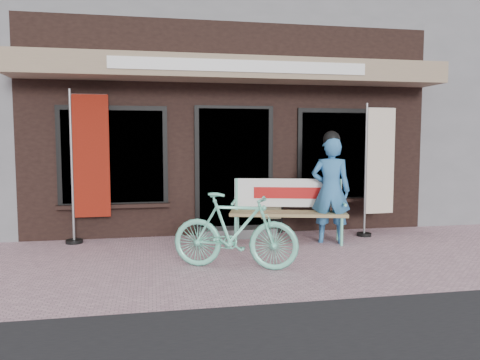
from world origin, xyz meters
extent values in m
plane|color=#C697A5|center=(0.00, 0.00, 0.00)|extent=(70.00, 70.00, 0.00)
cube|color=black|center=(0.00, 5.00, 1.80)|extent=(7.00, 6.00, 3.60)
cube|color=slate|center=(0.00, 5.00, 4.80)|extent=(7.00, 6.00, 2.40)
cube|color=gray|center=(0.00, 1.65, 2.75)|extent=(7.00, 0.80, 0.35)
cube|color=white|center=(0.00, 1.24, 2.75)|extent=(4.00, 0.02, 0.18)
cube|color=black|center=(0.00, 1.98, 1.10)|extent=(1.20, 0.06, 2.10)
cube|color=black|center=(0.00, 1.97, 1.10)|extent=(1.35, 0.04, 2.20)
cube|color=black|center=(-2.00, 1.98, 1.35)|extent=(1.60, 0.06, 1.50)
cube|color=black|center=(2.00, 1.98, 1.35)|extent=(1.60, 0.06, 1.50)
cube|color=black|center=(-2.00, 1.97, 1.35)|extent=(1.75, 0.04, 1.65)
cube|color=black|center=(2.00, 1.97, 1.35)|extent=(1.75, 0.04, 1.65)
cube|color=black|center=(-2.00, 1.92, 0.55)|extent=(1.80, 0.18, 0.06)
cube|color=black|center=(2.00, 1.92, 0.55)|extent=(1.80, 0.18, 0.06)
cube|color=#59595B|center=(0.00, 1.75, 0.07)|extent=(1.30, 0.45, 0.15)
cylinder|color=#74E3BE|center=(-0.11, 1.20, 0.21)|extent=(0.05, 0.05, 0.43)
cylinder|color=#74E3BE|center=(-0.01, 1.60, 0.21)|extent=(0.05, 0.05, 0.43)
cylinder|color=#74E3BE|center=(1.47, 0.78, 0.21)|extent=(0.05, 0.05, 0.43)
cylinder|color=#74E3BE|center=(1.57, 1.18, 0.21)|extent=(0.05, 0.05, 0.43)
cube|color=#A18958|center=(0.73, 1.19, 0.46)|extent=(1.89, 0.92, 0.05)
cylinder|color=#74E3BE|center=(-0.03, 1.60, 0.71)|extent=(0.05, 0.05, 0.56)
cylinder|color=#74E3BE|center=(1.59, 1.17, 0.71)|extent=(0.05, 0.05, 0.56)
cube|color=white|center=(0.79, 1.41, 0.77)|extent=(1.69, 0.48, 0.46)
cube|color=#B21414|center=(0.78, 1.38, 0.77)|extent=(1.07, 0.29, 0.18)
cylinder|color=#74E3BE|center=(-0.11, 1.41, 0.63)|extent=(0.15, 0.44, 0.04)
cylinder|color=#74E3BE|center=(1.57, 0.97, 0.63)|extent=(0.15, 0.44, 0.04)
imported|color=teal|center=(1.38, 1.04, 0.83)|extent=(0.71, 0.60, 1.66)
sphere|color=black|center=(1.38, 1.04, 1.63)|extent=(0.35, 0.35, 0.27)
imported|color=#74E3BE|center=(-0.36, -0.15, 0.48)|extent=(1.66, 1.01, 0.97)
cylinder|color=gray|center=(-2.61, 1.74, 1.20)|extent=(0.04, 0.04, 2.41)
cylinder|color=gray|center=(-2.33, 1.74, 2.32)|extent=(0.55, 0.03, 0.03)
cube|color=maroon|center=(-2.31, 1.74, 1.37)|extent=(0.55, 0.04, 1.92)
cylinder|color=black|center=(-2.61, 1.74, 0.03)|extent=(0.26, 0.26, 0.05)
cylinder|color=gray|center=(2.13, 1.40, 1.12)|extent=(0.04, 0.04, 2.23)
cylinder|color=gray|center=(2.39, 1.42, 2.15)|extent=(0.51, 0.06, 0.02)
cube|color=beige|center=(2.41, 1.42, 1.27)|extent=(0.51, 0.06, 1.78)
cylinder|color=black|center=(2.13, 1.40, 0.03)|extent=(0.26, 0.26, 0.05)
cube|color=black|center=(0.65, 1.97, 0.41)|extent=(0.42, 0.13, 0.83)
cube|color=beige|center=(0.64, 1.92, 0.51)|extent=(0.35, 0.07, 0.51)
camera|label=1|loc=(-1.38, -5.88, 1.64)|focal=35.00mm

